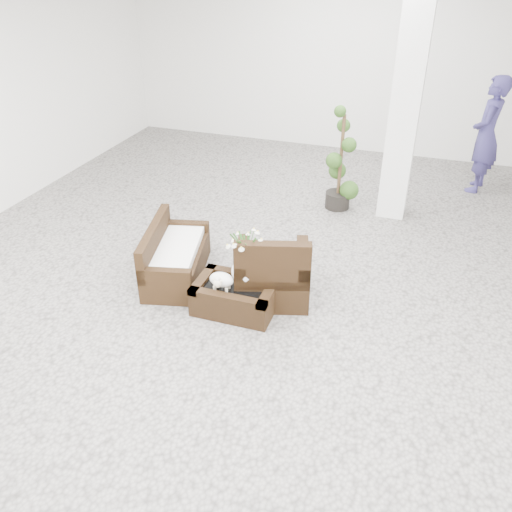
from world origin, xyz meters
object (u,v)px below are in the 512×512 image
(coffee_table, at_px, (236,298))
(loveseat, at_px, (176,252))
(armchair, at_px, (273,263))
(topiary, at_px, (341,160))

(coffee_table, distance_m, loveseat, 1.04)
(coffee_table, xyz_separation_m, armchair, (0.31, 0.41, 0.29))
(coffee_table, xyz_separation_m, topiary, (0.55, 3.04, 0.63))
(armchair, height_order, topiary, topiary)
(loveseat, xyz_separation_m, topiary, (1.49, 2.62, 0.45))
(coffee_table, height_order, armchair, armchair)
(topiary, bearing_deg, armchair, -95.24)
(coffee_table, xyz_separation_m, loveseat, (-0.94, 0.42, 0.19))
(armchair, xyz_separation_m, topiary, (0.24, 2.63, 0.34))
(armchair, relative_size, topiary, 0.56)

